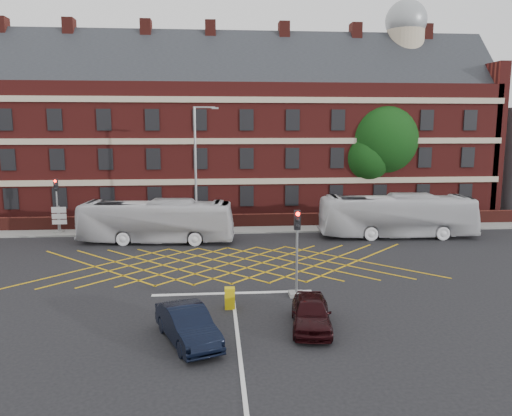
{
  "coord_description": "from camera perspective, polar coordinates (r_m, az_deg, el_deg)",
  "views": [
    {
      "loc": [
        -0.85,
        -27.39,
        8.22
      ],
      "look_at": [
        1.59,
        1.5,
        3.49
      ],
      "focal_mm": 35.0,
      "sensor_mm": 36.0,
      "label": 1
    }
  ],
  "objects": [
    {
      "name": "car_maroon",
      "position": [
        21.06,
        6.31,
        -11.8
      ],
      "size": [
        2.12,
        4.11,
        1.34
      ],
      "primitive_type": "imported",
      "rotation": [
        0.0,
        0.0,
        -0.14
      ],
      "color": "black",
      "rests_on": "ground"
    },
    {
      "name": "direction_signs",
      "position": [
        41.34,
        -21.57,
        -0.91
      ],
      "size": [
        1.1,
        0.16,
        2.2
      ],
      "color": "gray",
      "rests_on": "ground"
    },
    {
      "name": "far_pavement",
      "position": [
        40.24,
        -3.52,
        -2.45
      ],
      "size": [
        60.0,
        3.0,
        0.12
      ],
      "primitive_type": "cube",
      "color": "slate",
      "rests_on": "ground"
    },
    {
      "name": "boundary_wall",
      "position": [
        41.12,
        -3.56,
        -1.5
      ],
      "size": [
        56.0,
        0.5,
        1.1
      ],
      "primitive_type": "cube",
      "color": "#4D1914",
      "rests_on": "ground"
    },
    {
      "name": "street_lamp",
      "position": [
        37.65,
        -6.77,
        1.84
      ],
      "size": [
        2.25,
        1.0,
        9.68
      ],
      "color": "slate",
      "rests_on": "ground"
    },
    {
      "name": "traffic_light_near",
      "position": [
        24.44,
        4.68,
        -6.08
      ],
      "size": [
        0.7,
        0.7,
        4.27
      ],
      "color": "slate",
      "rests_on": "ground"
    },
    {
      "name": "box_junction_hatching",
      "position": [
        30.53,
        -3.08,
        -6.35
      ],
      "size": [
        8.22,
        8.22,
        0.02
      ],
      "primitive_type": "cube",
      "rotation": [
        0.0,
        0.0,
        0.79
      ],
      "color": "#CC990C",
      "rests_on": "ground"
    },
    {
      "name": "centre_line",
      "position": [
        19.25,
        -1.92,
        -15.98
      ],
      "size": [
        0.15,
        14.0,
        0.02
      ],
      "primitive_type": "cube",
      "color": "silver",
      "rests_on": "ground"
    },
    {
      "name": "stop_line",
      "position": [
        25.28,
        -2.68,
        -9.7
      ],
      "size": [
        8.0,
        0.3,
        0.02
      ],
      "primitive_type": "cube",
      "color": "silver",
      "rests_on": "ground"
    },
    {
      "name": "bus_left",
      "position": [
        36.42,
        -11.31,
        -1.49
      ],
      "size": [
        11.23,
        3.69,
        3.07
      ],
      "primitive_type": "imported",
      "rotation": [
        0.0,
        0.0,
        1.47
      ],
      "color": "silver",
      "rests_on": "ground"
    },
    {
      "name": "traffic_light_far",
      "position": [
        41.51,
        -21.74,
        -0.34
      ],
      "size": [
        0.7,
        0.7,
        4.27
      ],
      "color": "slate",
      "rests_on": "ground"
    },
    {
      "name": "victorian_building",
      "position": [
        49.4,
        -3.6,
        8.8
      ],
      "size": [
        51.0,
        12.17,
        20.4
      ],
      "color": "#5A1917",
      "rests_on": "ground"
    },
    {
      "name": "deciduous_tree",
      "position": [
        47.68,
        13.95,
        7.03
      ],
      "size": [
        7.31,
        6.89,
        10.53
      ],
      "color": "black",
      "rests_on": "ground"
    },
    {
      "name": "ground",
      "position": [
        28.61,
        -2.95,
        -7.44
      ],
      "size": [
        120.0,
        120.0,
        0.0
      ],
      "primitive_type": "plane",
      "color": "black",
      "rests_on": "ground"
    },
    {
      "name": "bus_right",
      "position": [
        38.89,
        15.83,
        -0.86
      ],
      "size": [
        11.74,
        3.35,
        3.23
      ],
      "primitive_type": "imported",
      "rotation": [
        0.0,
        0.0,
        1.52
      ],
      "color": "silver",
      "rests_on": "ground"
    },
    {
      "name": "utility_cabinet",
      "position": [
        23.14,
        -3.02,
        -10.25
      ],
      "size": [
        0.46,
        0.39,
        0.99
      ],
      "primitive_type": "cube",
      "color": "gold",
      "rests_on": "ground"
    },
    {
      "name": "car_navy",
      "position": [
        19.86,
        -7.82,
        -13.09
      ],
      "size": [
        2.91,
        4.46,
        1.39
      ],
      "primitive_type": "imported",
      "rotation": [
        0.0,
        0.0,
        0.37
      ],
      "color": "black",
      "rests_on": "ground"
    }
  ]
}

